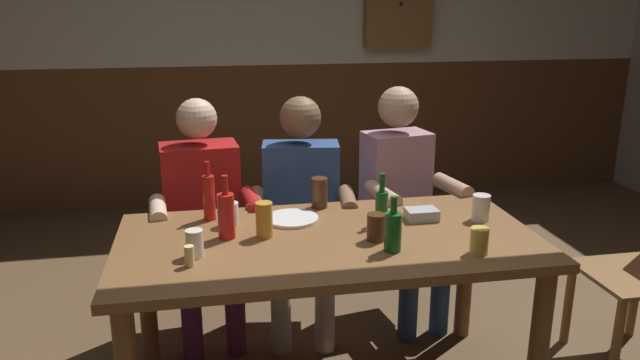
# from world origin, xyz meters

# --- Properties ---
(back_wall_wainscot) EXTENTS (6.79, 0.12, 1.18)m
(back_wall_wainscot) POSITION_xyz_m (0.00, 2.91, 0.59)
(back_wall_wainscot) COLOR brown
(back_wall_wainscot) RESTS_ON ground_plane
(dining_table) EXTENTS (1.74, 0.88, 0.75)m
(dining_table) POSITION_xyz_m (0.00, 0.10, 0.65)
(dining_table) COLOR brown
(dining_table) RESTS_ON ground_plane
(person_0) EXTENTS (0.55, 0.56, 1.23)m
(person_0) POSITION_xyz_m (-0.52, 0.78, 0.68)
(person_0) COLOR #AD1919
(person_0) RESTS_ON ground_plane
(person_1) EXTENTS (0.57, 0.57, 1.23)m
(person_1) POSITION_xyz_m (-0.01, 0.76, 0.67)
(person_1) COLOR #2D4C84
(person_1) RESTS_ON ground_plane
(person_2) EXTENTS (0.52, 0.56, 1.27)m
(person_2) POSITION_xyz_m (0.54, 0.77, 0.69)
(person_2) COLOR #B78493
(person_2) RESTS_ON ground_plane
(table_candle) EXTENTS (0.04, 0.04, 0.08)m
(table_candle) POSITION_xyz_m (-0.56, -0.09, 0.79)
(table_candle) COLOR #F9E08C
(table_candle) RESTS_ON dining_table
(condiment_caddy) EXTENTS (0.14, 0.10, 0.05)m
(condiment_caddy) POSITION_xyz_m (0.45, 0.23, 0.78)
(condiment_caddy) COLOR #B2B7BC
(condiment_caddy) RESTS_ON dining_table
(plate_0) EXTENTS (0.24, 0.24, 0.01)m
(plate_0) POSITION_xyz_m (-0.12, 0.33, 0.76)
(plate_0) COLOR white
(plate_0) RESTS_ON dining_table
(bottle_0) EXTENTS (0.05, 0.05, 0.23)m
(bottle_0) POSITION_xyz_m (0.26, 0.20, 0.84)
(bottle_0) COLOR #195923
(bottle_0) RESTS_ON dining_table
(bottle_1) EXTENTS (0.07, 0.07, 0.27)m
(bottle_1) POSITION_xyz_m (-0.41, 0.17, 0.86)
(bottle_1) COLOR red
(bottle_1) RESTS_ON dining_table
(bottle_2) EXTENTS (0.05, 0.05, 0.27)m
(bottle_2) POSITION_xyz_m (-0.48, 0.41, 0.86)
(bottle_2) COLOR red
(bottle_2) RESTS_ON dining_table
(bottle_3) EXTENTS (0.07, 0.07, 0.22)m
(bottle_3) POSITION_xyz_m (0.22, -0.09, 0.84)
(bottle_3) COLOR #195923
(bottle_3) RESTS_ON dining_table
(pint_glass_0) EXTENTS (0.07, 0.07, 0.10)m
(pint_glass_0) POSITION_xyz_m (-0.39, 0.31, 0.81)
(pint_glass_0) COLOR white
(pint_glass_0) RESTS_ON dining_table
(pint_glass_1) EXTENTS (0.07, 0.07, 0.15)m
(pint_glass_1) POSITION_xyz_m (-0.26, 0.15, 0.83)
(pint_glass_1) COLOR gold
(pint_glass_1) RESTS_ON dining_table
(pint_glass_2) EXTENTS (0.08, 0.08, 0.11)m
(pint_glass_2) POSITION_xyz_m (0.18, 0.03, 0.81)
(pint_glass_2) COLOR #4C2D19
(pint_glass_2) RESTS_ON dining_table
(pint_glass_3) EXTENTS (0.07, 0.07, 0.11)m
(pint_glass_3) POSITION_xyz_m (0.54, -0.17, 0.81)
(pint_glass_3) COLOR #E5C64C
(pint_glass_3) RESTS_ON dining_table
(pint_glass_4) EXTENTS (0.07, 0.07, 0.11)m
(pint_glass_4) POSITION_xyz_m (-0.54, -0.00, 0.81)
(pint_glass_4) COLOR white
(pint_glass_4) RESTS_ON dining_table
(pint_glass_5) EXTENTS (0.08, 0.08, 0.14)m
(pint_glass_5) POSITION_xyz_m (0.03, 0.48, 0.83)
(pint_glass_5) COLOR #4C2D19
(pint_glass_5) RESTS_ON dining_table
(pint_glass_6) EXTENTS (0.08, 0.08, 0.12)m
(pint_glass_6) POSITION_xyz_m (0.71, 0.18, 0.81)
(pint_glass_6) COLOR white
(pint_glass_6) RESTS_ON dining_table
(wall_dart_cabinet) EXTENTS (0.56, 0.15, 0.70)m
(wall_dart_cabinet) POSITION_xyz_m (1.12, 2.78, 1.67)
(wall_dart_cabinet) COLOR brown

